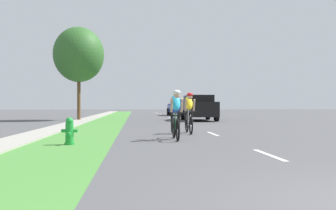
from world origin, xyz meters
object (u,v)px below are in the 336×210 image
(cyclist_trailing, at_px, (189,113))
(pickup_blue, at_px, (179,108))
(cyclist_lead, at_px, (176,114))
(street_tree_near, at_px, (79,55))
(fire_hydrant_green, at_px, (69,131))
(suv_black, at_px, (199,107))

(cyclist_trailing, distance_m, pickup_blue, 22.73)
(cyclist_lead, bearing_deg, pickup_blue, 82.58)
(cyclist_lead, height_order, cyclist_trailing, same)
(pickup_blue, relative_size, street_tree_near, 0.76)
(fire_hydrant_green, bearing_deg, cyclist_lead, 19.53)
(cyclist_lead, xyz_separation_m, pickup_blue, (3.25, 24.94, 0.02))
(pickup_blue, height_order, street_tree_near, street_tree_near)
(suv_black, bearing_deg, pickup_blue, 89.64)
(cyclist_lead, bearing_deg, suv_black, 76.55)
(cyclist_lead, height_order, suv_black, suv_black)
(cyclist_trailing, height_order, street_tree_near, street_tree_near)
(suv_black, bearing_deg, street_tree_near, 172.80)
(suv_black, relative_size, pickup_blue, 0.92)
(cyclist_trailing, relative_size, pickup_blue, 0.34)
(pickup_blue, bearing_deg, cyclist_lead, -97.42)
(cyclist_lead, bearing_deg, street_tree_near, 110.37)
(fire_hydrant_green, relative_size, street_tree_near, 0.11)
(cyclist_lead, xyz_separation_m, street_tree_near, (-5.33, 14.36, 3.89))
(cyclist_trailing, distance_m, street_tree_near, 14.04)
(suv_black, height_order, pickup_blue, suv_black)
(pickup_blue, bearing_deg, cyclist_trailing, -96.22)
(cyclist_trailing, xyz_separation_m, street_tree_near, (-6.12, 12.02, 3.89))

